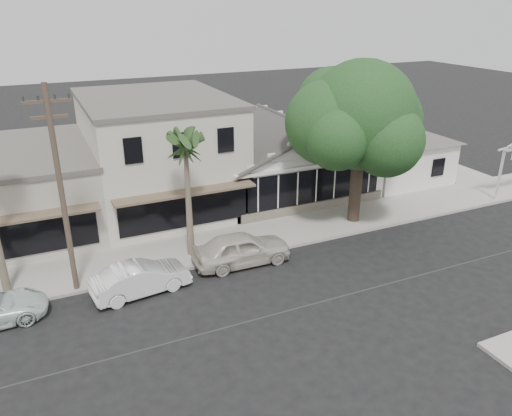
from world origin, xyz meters
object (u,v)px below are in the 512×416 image
utility_pole (61,189)px  shade_tree (357,118)px  car_0 (242,249)px  car_1 (141,278)px

utility_pole → shade_tree: 15.36m
utility_pole → car_0: (7.57, -0.71, -3.99)m
car_1 → shade_tree: bearing=-85.3°
utility_pole → car_1: (2.57, -1.30, -4.09)m
car_1 → shade_tree: size_ratio=0.46×
car_0 → car_1: bearing=98.3°
utility_pole → car_0: 8.58m
utility_pole → car_1: bearing=-26.8°
car_0 → car_1: 5.04m
car_0 → car_1: car_0 is taller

